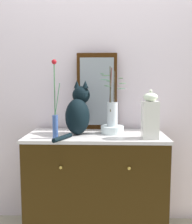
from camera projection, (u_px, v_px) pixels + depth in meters
name	position (u px, v px, depth m)	size (l,w,h in m)	color
wall_back	(97.00, 80.00, 2.32)	(4.40, 0.08, 2.60)	silver
sideboard	(96.00, 186.00, 2.09)	(1.10, 0.53, 0.87)	black
mirror_leaning	(96.00, 92.00, 2.24)	(0.35, 0.03, 0.67)	#351A05
cat_sitting	(78.00, 112.00, 2.02)	(0.28, 0.44, 0.43)	black
vase_slim_green	(55.00, 116.00, 1.87)	(0.06, 0.04, 0.58)	#334F8C
bowl_porcelain	(112.00, 130.00, 2.07)	(0.19, 0.19, 0.06)	white
vase_glass_clear	(112.00, 110.00, 2.05)	(0.22, 0.12, 0.48)	silver
jar_lidded_porcelain	(150.00, 116.00, 1.87)	(0.12, 0.12, 0.36)	silver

